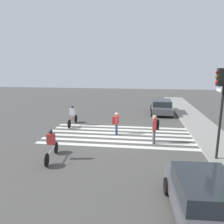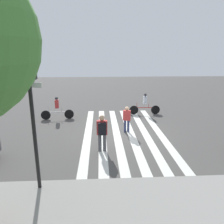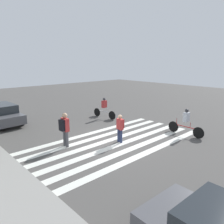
{
  "view_description": "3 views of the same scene",
  "coord_description": "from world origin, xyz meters",
  "px_view_note": "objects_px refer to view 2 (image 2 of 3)",
  "views": [
    {
      "loc": [
        14.45,
        1.45,
        4.82
      ],
      "look_at": [
        -0.81,
        -0.53,
        1.46
      ],
      "focal_mm": 35.0,
      "sensor_mm": 36.0,
      "label": 1
    },
    {
      "loc": [
        1.37,
        12.08,
        4.64
      ],
      "look_at": [
        0.66,
        -0.48,
        1.16
      ],
      "focal_mm": 35.0,
      "sensor_mm": 36.0,
      "label": 2
    },
    {
      "loc": [
        -8.25,
        7.94,
        4.39
      ],
      "look_at": [
        1.01,
        -0.66,
        1.43
      ],
      "focal_mm": 35.0,
      "sensor_mm": 36.0,
      "label": 3
    }
  ],
  "objects_px": {
    "cyclist_near_curb": "(57,107)",
    "cyclist_mid_street": "(145,103)",
    "pedestrian_child_with_backpack": "(102,131)",
    "pedestrian_adult_blue_shirt": "(127,117)",
    "traffic_light": "(32,93)"
  },
  "relations": [
    {
      "from": "cyclist_near_curb",
      "to": "cyclist_mid_street",
      "type": "relative_size",
      "value": 0.97
    },
    {
      "from": "pedestrian_child_with_backpack",
      "to": "cyclist_mid_street",
      "type": "bearing_deg",
      "value": 64.96
    },
    {
      "from": "pedestrian_adult_blue_shirt",
      "to": "pedestrian_child_with_backpack",
      "type": "bearing_deg",
      "value": 73.29
    },
    {
      "from": "cyclist_mid_street",
      "to": "cyclist_near_curb",
      "type": "bearing_deg",
      "value": 8.91
    },
    {
      "from": "traffic_light",
      "to": "cyclist_near_curb",
      "type": "height_order",
      "value": "traffic_light"
    },
    {
      "from": "pedestrian_adult_blue_shirt",
      "to": "cyclist_mid_street",
      "type": "height_order",
      "value": "cyclist_mid_street"
    },
    {
      "from": "pedestrian_child_with_backpack",
      "to": "cyclist_mid_street",
      "type": "relative_size",
      "value": 0.77
    },
    {
      "from": "traffic_light",
      "to": "cyclist_mid_street",
      "type": "relative_size",
      "value": 2.07
    },
    {
      "from": "pedestrian_adult_blue_shirt",
      "to": "cyclist_mid_street",
      "type": "bearing_deg",
      "value": -103.42
    },
    {
      "from": "pedestrian_adult_blue_shirt",
      "to": "pedestrian_child_with_backpack",
      "type": "relative_size",
      "value": 0.87
    },
    {
      "from": "pedestrian_adult_blue_shirt",
      "to": "cyclist_near_curb",
      "type": "xyz_separation_m",
      "value": [
        4.58,
        -2.82,
        -0.05
      ]
    },
    {
      "from": "pedestrian_child_with_backpack",
      "to": "cyclist_near_curb",
      "type": "height_order",
      "value": "pedestrian_child_with_backpack"
    },
    {
      "from": "traffic_light",
      "to": "pedestrian_adult_blue_shirt",
      "type": "xyz_separation_m",
      "value": [
        -3.67,
        -5.43,
        -2.48
      ]
    },
    {
      "from": "pedestrian_adult_blue_shirt",
      "to": "pedestrian_child_with_backpack",
      "type": "xyz_separation_m",
      "value": [
        1.48,
        2.58,
        0.14
      ]
    },
    {
      "from": "cyclist_near_curb",
      "to": "pedestrian_child_with_backpack",
      "type": "bearing_deg",
      "value": 114.22
    }
  ]
}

